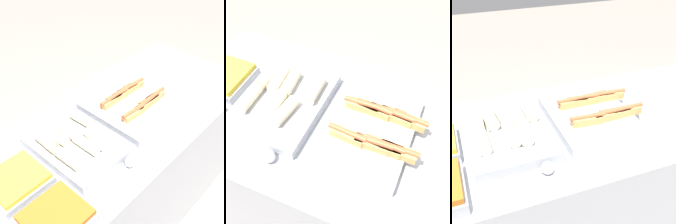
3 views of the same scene
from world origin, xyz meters
TOP-DOWN VIEW (x-y plane):
  - ground_plane at (0.00, 0.00)m, footprint 12.00×12.00m
  - counter at (0.00, 0.00)m, footprint 1.76×0.82m
  - tray_hotdogs at (0.04, 0.00)m, footprint 0.42×0.47m
  - tray_wraps at (-0.38, 0.00)m, footprint 0.36×0.48m
  - serving_spoon_near at (-0.30, -0.27)m, footprint 0.26×0.05m

SIDE VIEW (x-z plane):
  - ground_plane at x=0.00m, z-range 0.00..0.00m
  - counter at x=0.00m, z-range 0.00..0.92m
  - serving_spoon_near at x=-0.30m, z-range 0.92..0.97m
  - tray_hotdogs at x=0.04m, z-range 0.91..1.01m
  - tray_wraps at x=-0.38m, z-range 0.91..1.01m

